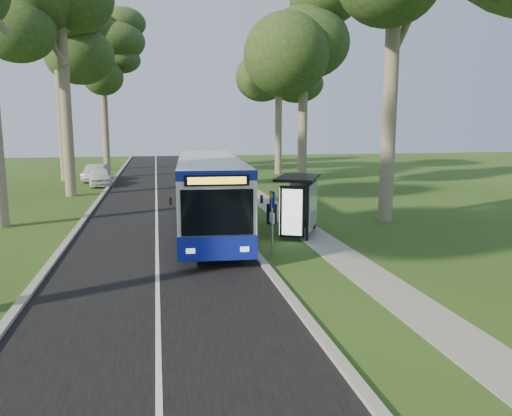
% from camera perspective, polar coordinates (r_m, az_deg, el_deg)
% --- Properties ---
extents(ground, '(120.00, 120.00, 0.00)m').
position_cam_1_polar(ground, '(17.33, 0.49, -6.07)').
color(ground, '#2B4716').
rests_on(ground, ground).
extents(road, '(7.00, 100.00, 0.02)m').
position_cam_1_polar(road, '(26.75, -11.30, -0.68)').
color(road, black).
rests_on(road, ground).
extents(kerb_east, '(0.25, 100.00, 0.12)m').
position_cam_1_polar(kerb_east, '(26.95, -3.85, -0.33)').
color(kerb_east, '#9E9B93').
rests_on(kerb_east, ground).
extents(kerb_west, '(0.25, 100.00, 0.12)m').
position_cam_1_polar(kerb_west, '(26.98, -18.76, -0.81)').
color(kerb_west, '#9E9B93').
rests_on(kerb_west, ground).
extents(centre_line, '(0.12, 100.00, 0.00)m').
position_cam_1_polar(centre_line, '(26.74, -11.30, -0.65)').
color(centre_line, white).
rests_on(centre_line, road).
extents(footpath, '(1.50, 100.00, 0.02)m').
position_cam_1_polar(footpath, '(27.50, 2.36, -0.22)').
color(footpath, gray).
rests_on(footpath, ground).
extents(bus, '(3.33, 12.37, 3.24)m').
position_cam_1_polar(bus, '(21.75, -5.35, 1.61)').
color(bus, silver).
rests_on(bus, ground).
extents(bus_stop_sign, '(0.13, 0.33, 2.37)m').
position_cam_1_polar(bus_stop_sign, '(17.71, 1.86, -0.79)').
color(bus_stop_sign, gray).
rests_on(bus_stop_sign, ground).
extents(bus_shelter, '(2.66, 3.30, 2.50)m').
position_cam_1_polar(bus_shelter, '(20.92, 5.47, 1.51)').
color(bus_shelter, black).
rests_on(bus_shelter, ground).
extents(litter_bin, '(0.53, 0.53, 0.93)m').
position_cam_1_polar(litter_bin, '(23.66, 1.81, -0.67)').
color(litter_bin, black).
rests_on(litter_bin, ground).
extents(car_white, '(2.21, 4.29, 1.39)m').
position_cam_1_polar(car_white, '(40.21, -17.42, 3.43)').
color(car_white, white).
rests_on(car_white, ground).
extents(car_silver, '(2.00, 4.43, 1.41)m').
position_cam_1_polar(car_silver, '(43.50, -17.80, 3.85)').
color(car_silver, '#B4B5BC').
rests_on(car_silver, ground).
extents(tree_west_c, '(5.20, 5.20, 16.00)m').
position_cam_1_polar(tree_west_c, '(35.53, -21.52, 20.56)').
color(tree_west_c, '#7A6B56').
rests_on(tree_west_c, ground).
extents(tree_west_d, '(5.20, 5.20, 16.53)m').
position_cam_1_polar(tree_west_d, '(45.62, -21.86, 18.41)').
color(tree_west_d, '#7A6B56').
rests_on(tree_west_d, ground).
extents(tree_west_e, '(5.20, 5.20, 15.56)m').
position_cam_1_polar(tree_west_e, '(55.01, -17.21, 16.27)').
color(tree_west_e, '#7A6B56').
rests_on(tree_west_e, ground).
extents(tree_east_c, '(5.20, 5.20, 14.06)m').
position_cam_1_polar(tree_east_c, '(36.29, 5.50, 18.61)').
color(tree_east_c, '#7A6B56').
rests_on(tree_east_c, ground).
extents(tree_east_d, '(5.20, 5.20, 13.70)m').
position_cam_1_polar(tree_east_d, '(48.04, 2.64, 16.07)').
color(tree_east_d, '#7A6B56').
rests_on(tree_east_d, ground).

